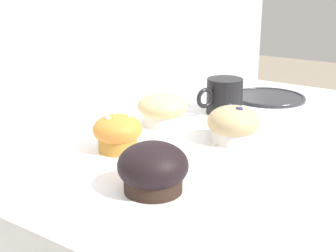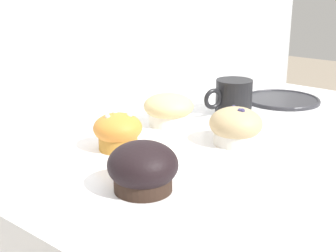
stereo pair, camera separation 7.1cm
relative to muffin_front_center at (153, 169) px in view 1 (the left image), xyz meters
name	(u,v)px [view 1 (the left image)]	position (x,y,z in m)	size (l,w,h in m)	color
wall_back	(16,90)	(0.32, 0.73, -0.04)	(3.20, 0.10, 1.80)	#B2B7BC
muffin_front_center	(153,169)	(0.00, 0.00, 0.00)	(0.11, 0.11, 0.08)	#2F1F17
muffin_back_left	(163,109)	(0.28, 0.18, 0.00)	(0.11, 0.11, 0.07)	white
muffin_back_right	(233,125)	(0.27, 0.00, 0.00)	(0.10, 0.10, 0.08)	silver
muffin_front_left	(118,133)	(0.10, 0.16, 0.00)	(0.09, 0.09, 0.07)	#C28532
coffee_cup	(224,95)	(0.43, 0.11, 0.01)	(0.13, 0.09, 0.08)	black
serving_plate	(268,97)	(0.62, 0.08, -0.03)	(0.19, 0.19, 0.01)	#2D2D33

